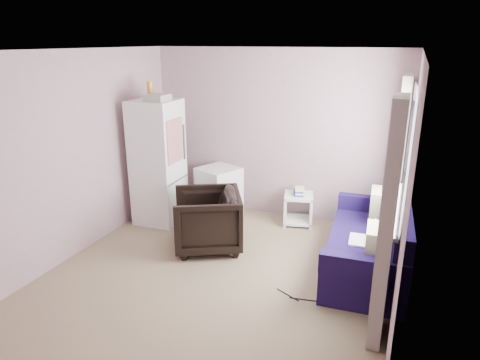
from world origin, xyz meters
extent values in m
cube|color=#887459|center=(0.00, 0.00, -0.01)|extent=(3.80, 4.20, 0.02)
cube|color=silver|center=(0.00, 0.00, 2.51)|extent=(3.80, 4.20, 0.02)
cube|color=#AA8790|center=(0.00, 2.11, 1.25)|extent=(3.80, 0.02, 2.50)
cube|color=#AA8790|center=(0.00, -2.11, 1.25)|extent=(3.80, 0.02, 2.50)
cube|color=#AA8790|center=(-1.91, 0.00, 1.25)|extent=(0.02, 4.20, 2.50)
cube|color=#AA8790|center=(1.91, 0.00, 1.25)|extent=(0.02, 4.20, 2.50)
cube|color=white|center=(1.89, 0.70, 1.50)|extent=(0.01, 1.60, 1.20)
imported|color=black|center=(-0.42, 0.64, 0.42)|extent=(1.07, 1.09, 0.85)
cube|color=silver|center=(-1.46, 1.18, 0.90)|extent=(0.64, 0.64, 1.80)
cube|color=#4F4C53|center=(-1.15, 1.19, 0.67)|extent=(0.03, 0.58, 0.02)
cube|color=#4F4C53|center=(-1.15, 1.42, 1.19)|extent=(0.02, 0.03, 0.52)
cube|color=silver|center=(-1.15, 1.16, 1.26)|extent=(0.02, 0.43, 0.62)
cylinder|color=orange|center=(-1.55, 1.23, 1.93)|extent=(0.08, 0.08, 0.25)
cube|color=#9B9C93|center=(-1.34, 1.08, 1.85)|extent=(0.28, 0.32, 0.09)
cube|color=silver|center=(-0.73, 1.69, 0.38)|extent=(0.71, 0.71, 0.76)
cube|color=#4F4C53|center=(-0.74, 1.67, 0.73)|extent=(0.65, 0.64, 0.04)
cylinder|color=#4F4C53|center=(-0.84, 1.44, 0.39)|extent=(0.24, 0.12, 0.25)
cube|color=white|center=(0.48, 1.83, 0.43)|extent=(0.49, 0.49, 0.04)
cube|color=white|center=(0.48, 1.83, 0.05)|extent=(0.49, 0.49, 0.04)
cube|color=white|center=(0.30, 1.79, 0.23)|extent=(0.13, 0.41, 0.45)
cube|color=white|center=(0.66, 1.87, 0.23)|extent=(0.13, 0.41, 0.45)
cube|color=navy|center=(0.48, 1.83, 0.46)|extent=(0.18, 0.23, 0.03)
cube|color=beige|center=(0.49, 1.83, 0.49)|extent=(0.19, 0.23, 0.03)
cube|color=navy|center=(0.47, 1.83, 0.52)|extent=(0.17, 0.22, 0.03)
cube|color=beige|center=(0.49, 1.83, 0.55)|extent=(0.20, 0.23, 0.03)
cube|color=#1A0E43|center=(1.56, 0.82, 0.20)|extent=(0.97, 1.87, 0.41)
cube|color=#1A0E43|center=(1.89, 0.84, 0.63)|extent=(0.29, 1.83, 0.45)
cube|color=#1A0E43|center=(1.61, -0.06, 0.51)|extent=(0.87, 0.19, 0.20)
cube|color=#1A0E43|center=(1.50, 1.70, 0.51)|extent=(0.87, 0.19, 0.20)
cube|color=#BDB98F|center=(1.64, 0.23, 0.61)|extent=(0.15, 0.41, 0.41)
cube|color=#BDB98F|center=(1.57, 1.41, 0.61)|extent=(0.15, 0.41, 0.41)
cube|color=white|center=(1.48, 0.71, 0.42)|extent=(0.25, 0.35, 0.02)
cube|color=silver|center=(1.61, 0.72, 0.53)|extent=(0.08, 0.34, 0.22)
cube|color=white|center=(1.82, 0.70, 0.87)|extent=(0.14, 1.70, 0.04)
cube|color=white|center=(1.87, 0.70, 0.90)|extent=(0.02, 1.68, 0.05)
cube|color=white|center=(1.87, 0.70, 1.50)|extent=(0.02, 1.68, 0.05)
cube|color=white|center=(1.87, 0.70, 2.10)|extent=(0.02, 1.68, 0.05)
cube|color=white|center=(1.87, -0.10, 1.50)|extent=(0.02, 0.05, 1.20)
cube|color=white|center=(1.87, 0.43, 1.50)|extent=(0.02, 0.05, 1.20)
cube|color=white|center=(1.87, 0.97, 1.50)|extent=(0.02, 0.05, 1.20)
cube|color=white|center=(1.87, 1.50, 1.50)|extent=(0.02, 0.05, 1.20)
cube|color=beige|center=(1.78, -0.38, 1.10)|extent=(0.12, 0.46, 2.18)
cube|color=beige|center=(1.78, 1.78, 1.10)|extent=(0.12, 0.46, 2.18)
cylinder|color=black|center=(1.05, -0.07, 0.01)|extent=(0.31, 0.06, 0.01)
cylinder|color=black|center=(0.86, -0.05, 0.01)|extent=(0.28, 0.15, 0.01)
camera|label=1|loc=(1.86, -3.90, 2.59)|focal=32.00mm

